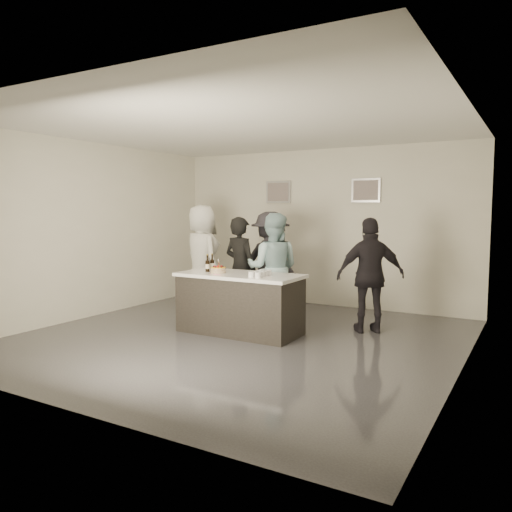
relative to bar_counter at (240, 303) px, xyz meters
name	(u,v)px	position (x,y,z in m)	size (l,w,h in m)	color
floor	(239,338)	(0.14, -0.26, -0.45)	(6.00, 6.00, 0.00)	#3D3D42
ceiling	(238,126)	(0.14, -0.26, 2.55)	(6.00, 6.00, 0.00)	white
wall_back	(320,228)	(0.14, 2.74, 1.05)	(6.00, 0.04, 3.00)	silver
wall_front	(62,249)	(0.14, -3.26, 1.05)	(6.00, 0.04, 3.00)	silver
wall_left	(90,230)	(-2.86, -0.26, 1.05)	(0.04, 6.00, 3.00)	silver
wall_right	(466,241)	(3.14, -0.26, 1.05)	(0.04, 6.00, 3.00)	silver
picture_left	(278,192)	(-0.76, 2.71, 1.75)	(0.54, 0.04, 0.44)	#B2B2B7
picture_right	(366,190)	(1.04, 2.71, 1.75)	(0.54, 0.04, 0.44)	#B2B2B7
bar_counter	(240,303)	(0.00, 0.00, 0.00)	(1.86, 0.86, 0.90)	white
cake	(218,270)	(-0.33, -0.09, 0.49)	(0.23, 0.23, 0.08)	orange
beer_bottle_a	(212,263)	(-0.54, 0.07, 0.58)	(0.07, 0.07, 0.26)	black
beer_bottle_b	(208,263)	(-0.53, -0.07, 0.58)	(0.07, 0.07, 0.26)	black
tumbler_cluster	(260,274)	(0.41, -0.10, 0.49)	(0.19, 0.40, 0.08)	#C37B12
candles	(217,274)	(-0.23, -0.26, 0.45)	(0.24, 0.08, 0.01)	pink
person_main_black	(240,268)	(-0.51, 0.85, 0.41)	(0.63, 0.41, 1.73)	black
person_main_blue	(273,268)	(0.11, 0.85, 0.45)	(0.87, 0.68, 1.80)	#96BCC5
person_guest_left	(202,257)	(-1.56, 1.19, 0.52)	(0.95, 0.62, 1.94)	silver
person_guest_right	(371,275)	(1.67, 1.02, 0.42)	(1.02, 0.42, 1.73)	black
person_guest_back	(270,263)	(-0.27, 1.47, 0.46)	(1.17, 0.67, 1.81)	#24232A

